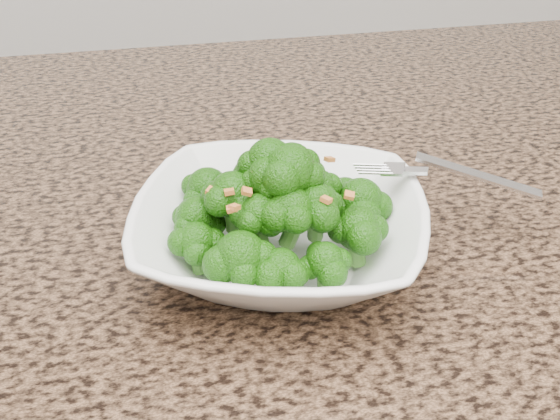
{
  "coord_description": "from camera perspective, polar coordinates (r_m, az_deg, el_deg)",
  "views": [
    {
      "loc": [
        0.05,
        -0.26,
        1.24
      ],
      "look_at": [
        0.15,
        0.21,
        0.95
      ],
      "focal_mm": 45.0,
      "sensor_mm": 36.0,
      "label": 1
    }
  ],
  "objects": [
    {
      "name": "fork",
      "position": [
        0.6,
        11.24,
        3.17
      ],
      "size": [
        0.18,
        0.11,
        0.01
      ],
      "primitive_type": null,
      "rotation": [
        0.0,
        0.0,
        -0.48
      ],
      "color": "silver",
      "rests_on": "bowl"
    },
    {
      "name": "broccoli_pile",
      "position": [
        0.54,
        0.0,
        3.88
      ],
      "size": [
        0.21,
        0.21,
        0.07
      ],
      "primitive_type": null,
      "color": "#1E5F0A",
      "rests_on": "bowl"
    },
    {
      "name": "granite_counter",
      "position": [
        0.66,
        -14.64,
        -2.47
      ],
      "size": [
        1.64,
        1.04,
        0.03
      ],
      "primitive_type": "cube",
      "color": "brown",
      "rests_on": "cabinet"
    },
    {
      "name": "bowl",
      "position": [
        0.57,
        -0.0,
        -1.79
      ],
      "size": [
        0.3,
        0.3,
        0.06
      ],
      "primitive_type": "imported",
      "rotation": [
        0.0,
        0.0,
        -0.31
      ],
      "color": "white",
      "rests_on": "granite_counter"
    },
    {
      "name": "garlic_topping",
      "position": [
        0.53,
        0.0,
        7.54
      ],
      "size": [
        0.13,
        0.13,
        0.01
      ],
      "primitive_type": null,
      "color": "orange",
      "rests_on": "broccoli_pile"
    }
  ]
}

